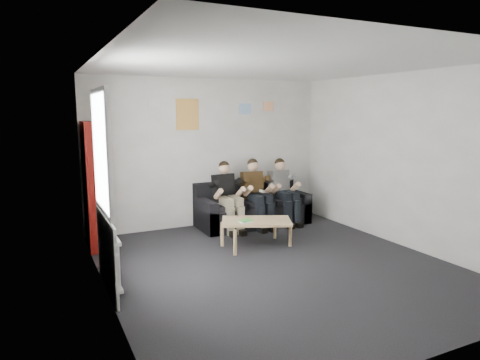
% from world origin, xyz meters
% --- Properties ---
extents(room_shell, '(5.00, 5.00, 5.00)m').
position_xyz_m(room_shell, '(0.00, 0.00, 1.35)').
color(room_shell, black).
rests_on(room_shell, ground).
extents(sofa, '(2.07, 0.85, 0.80)m').
position_xyz_m(sofa, '(0.70, 2.11, 0.29)').
color(sofa, black).
rests_on(sofa, ground).
extents(bookshelf, '(0.29, 0.88, 1.95)m').
position_xyz_m(bookshelf, '(-2.08, 2.01, 0.98)').
color(bookshelf, maroon).
rests_on(bookshelf, ground).
extents(coffee_table, '(1.06, 0.59, 0.43)m').
position_xyz_m(coffee_table, '(0.15, 0.89, 0.37)').
color(coffee_table, tan).
rests_on(coffee_table, ground).
extents(game_cases, '(0.20, 0.17, 0.03)m').
position_xyz_m(game_cases, '(-0.06, 0.85, 0.44)').
color(game_cases, silver).
rests_on(game_cases, coffee_table).
extents(person_left, '(0.37, 0.79, 1.23)m').
position_xyz_m(person_left, '(0.13, 1.92, 0.62)').
color(person_left, black).
rests_on(person_left, sofa).
extents(person_middle, '(0.38, 0.81, 1.25)m').
position_xyz_m(person_middle, '(0.70, 1.91, 0.62)').
color(person_middle, '#50391A').
rests_on(person_middle, sofa).
extents(person_right, '(0.37, 0.79, 1.23)m').
position_xyz_m(person_right, '(1.28, 1.92, 0.61)').
color(person_right, silver).
rests_on(person_right, sofa).
extents(radiator, '(0.10, 0.64, 0.60)m').
position_xyz_m(radiator, '(-2.15, 0.20, 0.35)').
color(radiator, white).
rests_on(radiator, ground).
extents(window, '(0.05, 1.30, 2.36)m').
position_xyz_m(window, '(-2.22, 0.20, 1.03)').
color(window, white).
rests_on(window, room_shell).
extents(poster_large, '(0.42, 0.01, 0.55)m').
position_xyz_m(poster_large, '(-0.40, 2.49, 2.05)').
color(poster_large, '#EFE654').
rests_on(poster_large, room_shell).
extents(poster_blue, '(0.25, 0.01, 0.20)m').
position_xyz_m(poster_blue, '(0.75, 2.49, 2.15)').
color(poster_blue, '#4391E6').
rests_on(poster_blue, room_shell).
extents(poster_pink, '(0.22, 0.01, 0.18)m').
position_xyz_m(poster_pink, '(1.25, 2.49, 2.20)').
color(poster_pink, '#DB448D').
rests_on(poster_pink, room_shell).
extents(poster_sign, '(0.20, 0.01, 0.14)m').
position_xyz_m(poster_sign, '(-1.00, 2.49, 2.25)').
color(poster_sign, white).
rests_on(poster_sign, room_shell).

